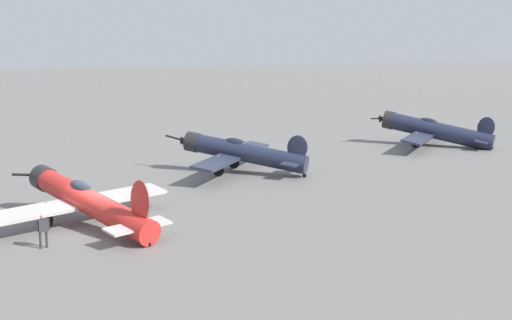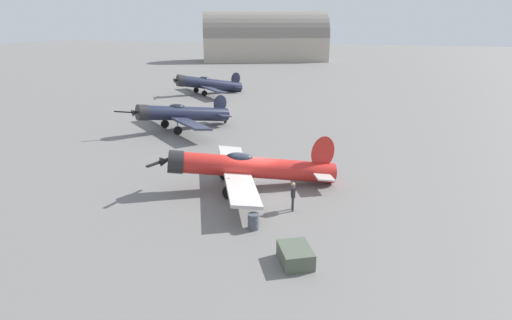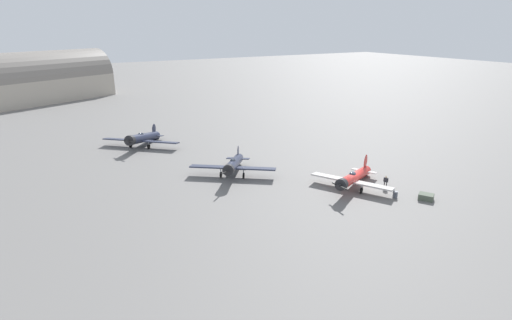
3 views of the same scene
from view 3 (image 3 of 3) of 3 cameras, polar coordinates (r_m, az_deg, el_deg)
name	(u,v)px [view 3 (image 3 of 3)]	position (r m, az deg, el deg)	size (l,w,h in m)	color
ground_plane	(354,186)	(54.32, 13.66, -3.60)	(400.00, 400.00, 0.00)	slate
airplane_foreground	(353,178)	(53.39, 13.60, -2.44)	(10.16, 10.14, 3.24)	red
airplane_mid_apron	(233,164)	(56.16, -3.21, -0.63)	(10.52, 9.54, 3.10)	#1E2338
airplane_far_line	(142,138)	(72.30, -15.74, 2.98)	(11.11, 10.43, 3.28)	#1E2338
ground_crew_mechanic	(386,181)	(54.44, 17.85, -2.82)	(0.35, 0.61, 1.64)	#2D2D33
equipment_crate	(426,197)	(52.81, 22.88, -4.82)	(1.95, 2.09, 0.74)	#4C5647
fuel_drum	(395,195)	(52.06, 19.06, -4.63)	(0.60, 0.60, 0.82)	#474C56
distant_hangar	(46,81)	(126.84, -27.53, 9.87)	(36.40, 26.88, 14.07)	#ADA393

